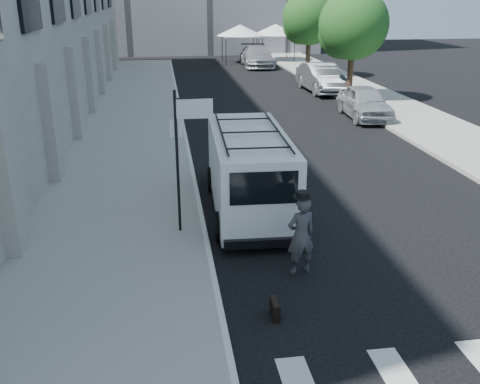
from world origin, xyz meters
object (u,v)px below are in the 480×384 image
object	(u,v)px
businessman	(301,236)
briefcase	(275,309)
parked_car_a	(365,102)
cargo_van	(248,170)
parked_car_b	(321,78)
suitcase	(284,235)
parked_car_c	(257,56)

from	to	relation	value
businessman	briefcase	xyz separation A→B (m)	(-0.89, -1.61, -0.71)
businessman	parked_car_a	xyz separation A→B (m)	(6.91, 14.51, -0.10)
cargo_van	parked_car_b	size ratio (longest dim) A/B	1.15
cargo_van	suitcase	bearing A→B (deg)	-76.52
businessman	cargo_van	size ratio (longest dim) A/B	0.29
cargo_van	parked_car_b	bearing A→B (deg)	69.84
suitcase	cargo_van	size ratio (longest dim) A/B	0.17
parked_car_b	parked_car_c	xyz separation A→B (m)	(-1.80, 12.39, -0.01)
briefcase	parked_car_c	size ratio (longest dim) A/B	0.08
businessman	briefcase	size ratio (longest dim) A/B	3.99
parked_car_a	businessman	bearing A→B (deg)	-112.08
briefcase	parked_car_c	bearing A→B (deg)	81.16
cargo_van	parked_car_c	distance (m)	31.05
businessman	parked_car_c	size ratio (longest dim) A/B	0.30
parked_car_b	businessman	bearing A→B (deg)	-109.42
businessman	briefcase	distance (m)	1.97
businessman	suitcase	xyz separation A→B (m)	(-0.05, 1.37, -0.61)
suitcase	cargo_van	distance (m)	2.60
briefcase	parked_car_a	size ratio (longest dim) A/B	0.10
briefcase	parked_car_a	world-z (taller)	parked_car_a
cargo_van	parked_car_a	bearing A→B (deg)	57.43
briefcase	parked_car_b	bearing A→B (deg)	72.30
businessman	parked_car_c	world-z (taller)	businessman
parked_car_a	parked_car_b	world-z (taller)	parked_car_b
businessman	parked_car_a	size ratio (longest dim) A/B	0.39
businessman	suitcase	bearing A→B (deg)	-101.95
parked_car_a	parked_car_c	size ratio (longest dim) A/B	0.78
briefcase	cargo_van	distance (m)	5.48
briefcase	businessman	bearing A→B (deg)	61.72
cargo_van	parked_car_a	distance (m)	13.07
suitcase	parked_car_c	size ratio (longest dim) A/B	0.17
parked_car_a	parked_car_b	distance (m)	7.40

